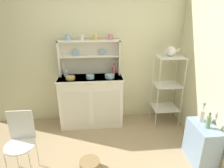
# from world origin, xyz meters

# --- Properties ---
(wall_back) EXTENTS (3.84, 0.05, 2.50)m
(wall_back) POSITION_xyz_m (0.00, 1.62, 1.25)
(wall_back) COLOR beige
(wall_back) RESTS_ON ground
(hutch_cabinet) EXTENTS (1.12, 0.45, 0.91)m
(hutch_cabinet) POSITION_xyz_m (-0.05, 1.37, 0.47)
(hutch_cabinet) COLOR white
(hutch_cabinet) RESTS_ON ground
(hutch_shelf_unit) EXTENTS (1.04, 0.18, 0.61)m
(hutch_shelf_unit) POSITION_xyz_m (-0.05, 1.53, 1.27)
(hutch_shelf_unit) COLOR silver
(hutch_shelf_unit) RESTS_ON hutch_cabinet
(bakers_rack) EXTENTS (0.45, 0.38, 1.26)m
(bakers_rack) POSITION_xyz_m (1.28, 1.28, 0.78)
(bakers_rack) COLOR silver
(bakers_rack) RESTS_ON ground
(side_shelf_blue) EXTENTS (0.28, 0.48, 0.57)m
(side_shelf_blue) POSITION_xyz_m (1.44, 0.26, 0.28)
(side_shelf_blue) COLOR #849EBC
(side_shelf_blue) RESTS_ON ground
(wire_chair) EXTENTS (0.36, 0.36, 0.85)m
(wire_chair) POSITION_xyz_m (-0.91, 0.29, 0.52)
(wire_chair) COLOR white
(wire_chair) RESTS_ON ground
(floor_basket) EXTENTS (0.27, 0.27, 0.14)m
(floor_basket) POSITION_xyz_m (-0.08, 0.23, 0.07)
(floor_basket) COLOR #93754C
(floor_basket) RESTS_ON ground
(cup_sky_0) EXTENTS (0.09, 0.08, 0.09)m
(cup_sky_0) POSITION_xyz_m (-0.40, 1.49, 1.56)
(cup_sky_0) COLOR #8EB2D1
(cup_sky_0) RESTS_ON hutch_shelf_unit
(cup_cream_1) EXTENTS (0.08, 0.06, 0.08)m
(cup_cream_1) POSITION_xyz_m (-0.17, 1.49, 1.56)
(cup_cream_1) COLOR silver
(cup_cream_1) RESTS_ON hutch_shelf_unit
(cup_gold_2) EXTENTS (0.08, 0.07, 0.09)m
(cup_gold_2) POSITION_xyz_m (0.05, 1.49, 1.56)
(cup_gold_2) COLOR #DBB760
(cup_gold_2) RESTS_ON hutch_shelf_unit
(cup_rose_3) EXTENTS (0.09, 0.07, 0.09)m
(cup_rose_3) POSITION_xyz_m (0.30, 1.49, 1.56)
(cup_rose_3) COLOR #D17A84
(cup_rose_3) RESTS_ON hutch_shelf_unit
(bowl_mixing_large) EXTENTS (0.15, 0.15, 0.05)m
(bowl_mixing_large) POSITION_xyz_m (-0.38, 1.29, 0.93)
(bowl_mixing_large) COLOR #DBB760
(bowl_mixing_large) RESTS_ON hutch_cabinet
(bowl_floral_medium) EXTENTS (0.13, 0.13, 0.06)m
(bowl_floral_medium) POSITION_xyz_m (-0.05, 1.29, 0.94)
(bowl_floral_medium) COLOR #8EB2D1
(bowl_floral_medium) RESTS_ON hutch_cabinet
(bowl_cream_small) EXTENTS (0.16, 0.16, 0.06)m
(bowl_cream_small) POSITION_xyz_m (0.27, 1.29, 0.94)
(bowl_cream_small) COLOR #8EB2D1
(bowl_cream_small) RESTS_ON hutch_cabinet
(jam_bottle) EXTENTS (0.05, 0.05, 0.20)m
(jam_bottle) POSITION_xyz_m (0.36, 1.45, 0.99)
(jam_bottle) COLOR #B74C47
(jam_bottle) RESTS_ON hutch_cabinet
(utensil_jar) EXTENTS (0.08, 0.08, 0.24)m
(utensil_jar) POSITION_xyz_m (-0.47, 1.45, 0.97)
(utensil_jar) COLOR #B2B7C6
(utensil_jar) RESTS_ON hutch_cabinet
(porcelain_teapot) EXTENTS (0.25, 0.16, 0.19)m
(porcelain_teapot) POSITION_xyz_m (1.28, 1.28, 1.35)
(porcelain_teapot) COLOR white
(porcelain_teapot) RESTS_ON bakers_rack
(flower_vase) EXTENTS (0.08, 0.08, 0.32)m
(flower_vase) POSITION_xyz_m (1.44, 0.38, 0.67)
(flower_vase) COLOR silver
(flower_vase) RESTS_ON side_shelf_blue
(oil_bottle) EXTENTS (0.06, 0.06, 0.21)m
(oil_bottle) POSITION_xyz_m (1.44, 0.22, 0.66)
(oil_bottle) COLOR #6B8C60
(oil_bottle) RESTS_ON side_shelf_blue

